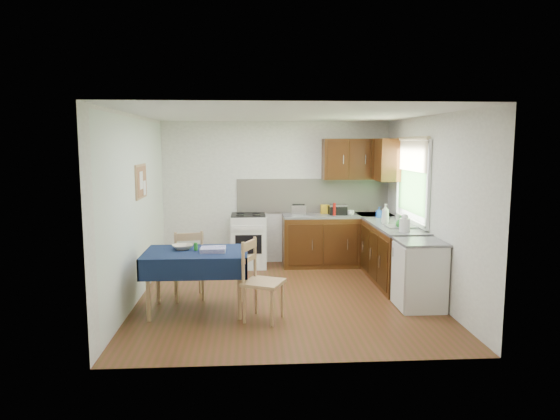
{
  "coord_description": "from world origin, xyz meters",
  "views": [
    {
      "loc": [
        -0.49,
        -6.67,
        2.12
      ],
      "look_at": [
        -0.06,
        0.14,
        1.21
      ],
      "focal_mm": 32.0,
      "sensor_mm": 36.0,
      "label": 1
    }
  ],
  "objects": [
    {
      "name": "worktop_right",
      "position": [
        1.7,
        0.65,
        0.88
      ],
      "size": [
        0.6,
        1.7,
        0.04
      ],
      "primitive_type": "cube",
      "color": "slate",
      "rests_on": "base_cabinets"
    },
    {
      "name": "tea_towel",
      "position": [
        -0.94,
        -0.54,
        0.81
      ],
      "size": [
        0.31,
        0.24,
        0.06
      ],
      "primitive_type": "cube",
      "rotation": [
        0.0,
        0.0,
        0.0
      ],
      "color": "navy",
      "rests_on": "dining_table"
    },
    {
      "name": "dining_table",
      "position": [
        -1.16,
        -0.49,
        0.67
      ],
      "size": [
        1.29,
        0.87,
        0.78
      ],
      "rotation": [
        0.0,
        0.0,
        0.2
      ],
      "color": "#0E1938",
      "rests_on": "ground"
    },
    {
      "name": "sauce_bottle",
      "position": [
        0.97,
        1.66,
        1.01
      ],
      "size": [
        0.05,
        0.05,
        0.21
      ],
      "primitive_type": "cylinder",
      "color": "#B2160E",
      "rests_on": "worktop_back"
    },
    {
      "name": "wall_left",
      "position": [
        -2.0,
        0.0,
        1.25
      ],
      "size": [
        0.02,
        4.2,
        2.5
      ],
      "primitive_type": "cube",
      "color": "white",
      "rests_on": "ground"
    },
    {
      "name": "sandwich_press",
      "position": [
        1.04,
        1.8,
        0.99
      ],
      "size": [
        0.3,
        0.26,
        0.17
      ],
      "rotation": [
        0.0,
        0.0,
        -0.13
      ],
      "color": "black",
      "rests_on": "worktop_back"
    },
    {
      "name": "wall_back",
      "position": [
        0.0,
        2.1,
        1.25
      ],
      "size": [
        4.0,
        0.02,
        2.5
      ],
      "primitive_type": "cube",
      "color": "silver",
      "rests_on": "ground"
    },
    {
      "name": "wall_right",
      "position": [
        2.0,
        0.0,
        1.25
      ],
      "size": [
        0.02,
        4.2,
        2.5
      ],
      "primitive_type": "cube",
      "color": "silver",
      "rests_on": "ground"
    },
    {
      "name": "book",
      "position": [
        -0.97,
        -0.32,
        0.79
      ],
      "size": [
        0.16,
        0.22,
        0.02
      ],
      "primitive_type": "imported",
      "rotation": [
        0.0,
        0.0,
        -0.02
      ],
      "color": "white",
      "rests_on": "dining_table"
    },
    {
      "name": "soap_bottle_c",
      "position": [
        1.71,
        0.34,
        0.99
      ],
      "size": [
        0.14,
        0.14,
        0.18
      ],
      "primitive_type": "imported",
      "rotation": [
        0.0,
        0.0,
        3.14
      ],
      "color": "green",
      "rests_on": "worktop_right"
    },
    {
      "name": "wall_front",
      "position": [
        0.0,
        -2.1,
        1.25
      ],
      "size": [
        4.0,
        0.02,
        2.5
      ],
      "primitive_type": "cube",
      "color": "silver",
      "rests_on": "ground"
    },
    {
      "name": "soap_bottle_b",
      "position": [
        1.66,
        1.38,
        0.99
      ],
      "size": [
        0.09,
        0.09,
        0.18
      ],
      "primitive_type": "imported",
      "rotation": [
        0.0,
        0.0,
        1.67
      ],
      "color": "blue",
      "rests_on": "worktop_right"
    },
    {
      "name": "toaster",
      "position": [
        0.36,
        1.77,
        0.99
      ],
      "size": [
        0.25,
        0.15,
        0.19
      ],
      "rotation": [
        0.0,
        0.0,
        0.0
      ],
      "color": "silver",
      "rests_on": "worktop_back"
    },
    {
      "name": "dish_rack",
      "position": [
        1.73,
        0.43,
        0.92
      ],
      "size": [
        0.41,
        0.32,
        0.2
      ],
      "rotation": [
        0.0,
        0.0,
        0.33
      ],
      "color": "gray",
      "rests_on": "worktop_right"
    },
    {
      "name": "plate_bowl",
      "position": [
        -1.34,
        -0.37,
        0.81
      ],
      "size": [
        0.33,
        0.33,
        0.06
      ],
      "primitive_type": "imported",
      "rotation": [
        0.0,
        0.0,
        0.43
      ],
      "color": "beige",
      "rests_on": "dining_table"
    },
    {
      "name": "yellow_packet",
      "position": [
        0.83,
        1.92,
        0.98
      ],
      "size": [
        0.12,
        0.08,
        0.16
      ],
      "primitive_type": "cube",
      "rotation": [
        0.0,
        0.0,
        -0.03
      ],
      "color": "yellow",
      "rests_on": "worktop_back"
    },
    {
      "name": "chair_far",
      "position": [
        -1.32,
        0.02,
        0.51
      ],
      "size": [
        0.5,
        0.5,
        0.96
      ],
      "rotation": [
        0.0,
        0.0,
        3.34
      ],
      "color": "tan",
      "rests_on": "ground"
    },
    {
      "name": "window",
      "position": [
        1.97,
        0.7,
        1.65
      ],
      "size": [
        0.04,
        1.48,
        1.26
      ],
      "color": "#2C5925",
      "rests_on": "wall_right"
    },
    {
      "name": "fridge",
      "position": [
        1.7,
        -0.55,
        0.44
      ],
      "size": [
        0.58,
        0.6,
        0.89
      ],
      "color": "white",
      "rests_on": "ground"
    },
    {
      "name": "stove",
      "position": [
        -0.5,
        1.8,
        0.46
      ],
      "size": [
        0.6,
        0.61,
        0.92
      ],
      "color": "white",
      "rests_on": "ground"
    },
    {
      "name": "ceiling",
      "position": [
        0.0,
        0.0,
        2.5
      ],
      "size": [
        4.0,
        4.2,
        0.02
      ],
      "primitive_type": "cube",
      "color": "silver",
      "rests_on": "wall_back"
    },
    {
      "name": "floor",
      "position": [
        0.0,
        0.0,
        0.0
      ],
      "size": [
        4.2,
        4.2,
        0.0
      ],
      "primitive_type": "plane",
      "color": "#4F3515",
      "rests_on": "ground"
    },
    {
      "name": "cup",
      "position": [
        1.25,
        1.67,
        0.94
      ],
      "size": [
        0.12,
        0.12,
        0.09
      ],
      "primitive_type": "imported",
      "rotation": [
        0.0,
        0.0,
        -0.09
      ],
      "color": "white",
      "rests_on": "worktop_back"
    },
    {
      "name": "splashback",
      "position": [
        0.65,
        2.08,
        1.2
      ],
      "size": [
        2.7,
        0.02,
        0.6
      ],
      "primitive_type": "cube",
      "color": "beige",
      "rests_on": "wall_back"
    },
    {
      "name": "corkboard",
      "position": [
        -1.97,
        0.3,
        1.6
      ],
      "size": [
        0.04,
        0.62,
        0.47
      ],
      "color": "tan",
      "rests_on": "wall_left"
    },
    {
      "name": "upper_cabinets",
      "position": [
        1.52,
        1.8,
        1.85
      ],
      "size": [
        1.2,
        0.85,
        0.7
      ],
      "color": "black",
      "rests_on": "wall_back"
    },
    {
      "name": "base_cabinets",
      "position": [
        1.36,
        1.26,
        0.43
      ],
      "size": [
        1.9,
        2.3,
        0.86
      ],
      "color": "black",
      "rests_on": "ground"
    },
    {
      "name": "worktop_corner",
      "position": [
        1.7,
        1.8,
        0.88
      ],
      "size": [
        0.6,
        0.6,
        0.04
      ],
      "primitive_type": "cube",
      "color": "slate",
      "rests_on": "base_cabinets"
    },
    {
      "name": "kettle",
      "position": [
        1.67,
        0.03,
        1.01
      ],
      "size": [
        0.15,
        0.15,
        0.25
      ],
      "color": "white",
      "rests_on": "worktop_right"
    },
    {
      "name": "soap_bottle_a",
      "position": [
        1.59,
        0.75,
        1.05
      ],
      "size": [
        0.13,
        0.13,
        0.3
      ],
      "primitive_type": "imported",
      "rotation": [
        0.0,
        0.0,
        0.14
      ],
      "color": "white",
      "rests_on": "worktop_right"
    },
    {
      "name": "chair_near",
      "position": [
        -0.37,
        -0.85,
        0.52
      ],
      "size": [
        0.57,
        0.57,
        0.98
      ],
      "rotation": [
        0.0,
        0.0,
        1.15
      ],
      "color": "tan",
      "rests_on": "ground"
    },
    {
      "name": "worktop_back",
      "position": [
        1.05,
        1.8,
        0.88
      ],
      "size": [
        1.9,
        0.6,
        0.04
      ],
      "primitive_type": "cube",
      "color": "slate",
      "rests_on": "base_cabinets"
    },
    {
      "name": "spice_jar",
      "position": [
        -1.16,
        -0.45,
        0.83
      ],
      "size": [
        0.05,
        0.05,
        0.1
      ],
      "primitive_type": "cylinder",
      "color": "#268C28",
      "rests_on": "dining_table"
    }
  ]
}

